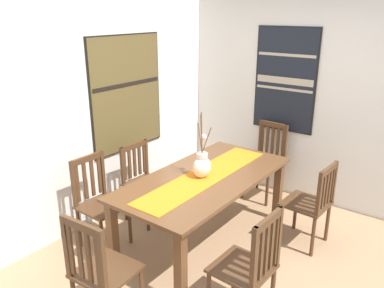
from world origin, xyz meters
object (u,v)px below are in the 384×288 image
at_px(chair_0, 250,265).
at_px(chair_5, 143,180).
at_px(chair_2, 100,270).
at_px(chair_4, 99,201).
at_px(chair_1, 266,159).
at_px(dining_table, 205,185).
at_px(centerpiece_vase, 202,165).
at_px(chair_3, 312,202).
at_px(painting_on_back_wall, 127,94).
at_px(painting_on_side_wall, 285,80).

distance_m(chair_0, chair_5, 1.86).
relative_size(chair_2, chair_4, 1.02).
bearing_deg(chair_4, chair_0, -90.49).
relative_size(chair_0, chair_1, 0.99).
bearing_deg(dining_table, centerpiece_vase, 166.38).
bearing_deg(chair_0, chair_1, 23.63).
xyz_separation_m(dining_table, centerpiece_vase, (-0.04, 0.01, 0.23)).
relative_size(chair_3, painting_on_back_wall, 0.68).
bearing_deg(chair_0, painting_on_side_wall, 19.94).
height_order(chair_0, chair_5, chair_0).
xyz_separation_m(chair_1, chair_2, (-2.73, -0.03, -0.01)).
xyz_separation_m(chair_3, painting_on_side_wall, (0.98, 0.81, 1.00)).
distance_m(chair_3, painting_on_back_wall, 2.35).
relative_size(chair_0, chair_4, 1.02).
bearing_deg(chair_1, chair_5, 147.96).
height_order(chair_0, chair_3, chair_0).
xyz_separation_m(chair_3, chair_4, (-1.27, 1.72, 0.01)).
distance_m(chair_3, painting_on_side_wall, 1.62).
bearing_deg(chair_0, centerpiece_vase, 55.01).
bearing_deg(dining_table, painting_on_side_wall, -2.10).
height_order(centerpiece_vase, painting_on_back_wall, painting_on_back_wall).
xyz_separation_m(centerpiece_vase, chair_1, (1.40, -0.01, -0.38)).
bearing_deg(chair_4, chair_2, -129.48).
bearing_deg(chair_2, painting_on_side_wall, -0.64).
height_order(chair_1, chair_3, chair_1).
bearing_deg(chair_5, chair_2, -147.28).
distance_m(centerpiece_vase, chair_5, 0.94).
distance_m(chair_2, chair_4, 1.13).
bearing_deg(dining_table, chair_2, -178.92).
distance_m(chair_5, painting_on_back_wall, 1.01).
bearing_deg(painting_on_back_wall, chair_5, -116.07).
distance_m(chair_5, painting_on_side_wall, 2.11).
xyz_separation_m(chair_0, painting_on_back_wall, (0.86, 2.14, 0.89)).
bearing_deg(centerpiece_vase, chair_1, -0.28).
distance_m(chair_0, chair_1, 2.21).
bearing_deg(painting_on_side_wall, chair_2, 179.36).
distance_m(chair_0, painting_on_side_wall, 2.61).
height_order(centerpiece_vase, chair_3, centerpiece_vase).
height_order(chair_0, painting_on_back_wall, painting_on_back_wall).
bearing_deg(chair_0, chair_2, 129.41).
height_order(chair_2, chair_4, chair_2).
relative_size(chair_0, chair_2, 1.00).
relative_size(chair_3, painting_on_side_wall, 0.71).
xyz_separation_m(chair_1, painting_on_back_wall, (-1.17, 1.25, 0.89)).
distance_m(chair_4, painting_on_back_wall, 1.30).
relative_size(centerpiece_vase, chair_1, 0.72).
relative_size(dining_table, painting_on_back_wall, 1.45).
bearing_deg(chair_5, chair_3, -70.15).
height_order(chair_2, painting_on_back_wall, painting_on_back_wall).
height_order(chair_3, chair_5, chair_3).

